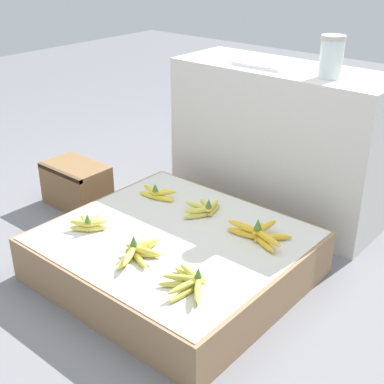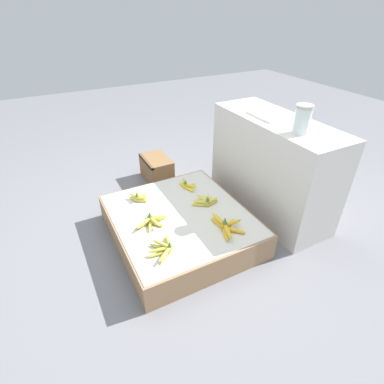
# 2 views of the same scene
# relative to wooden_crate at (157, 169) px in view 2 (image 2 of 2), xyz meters

# --- Properties ---
(ground_plane) EXTENTS (10.00, 10.00, 0.00)m
(ground_plane) POSITION_rel_wooden_crate_xyz_m (0.91, -0.17, -0.13)
(ground_plane) COLOR slate
(display_platform) EXTENTS (1.08, 0.99, 0.22)m
(display_platform) POSITION_rel_wooden_crate_xyz_m (0.91, -0.17, -0.02)
(display_platform) COLOR #997551
(display_platform) RESTS_ON ground_plane
(back_vendor_table) EXTENTS (1.18, 0.44, 0.82)m
(back_vendor_table) POSITION_rel_wooden_crate_xyz_m (0.90, 0.69, 0.28)
(back_vendor_table) COLOR beige
(back_vendor_table) RESTS_ON ground_plane
(wooden_crate) EXTENTS (0.37, 0.24, 0.25)m
(wooden_crate) POSITION_rel_wooden_crate_xyz_m (0.00, 0.00, 0.00)
(wooden_crate) COLOR olive
(wooden_crate) RESTS_ON ground_plane
(banana_bunch_front_left) EXTENTS (0.16, 0.16, 0.09)m
(banana_bunch_front_left) POSITION_rel_wooden_crate_xyz_m (0.59, -0.39, 0.12)
(banana_bunch_front_left) COLOR #DBCC4C
(banana_bunch_front_left) RESTS_ON display_platform
(banana_bunch_front_midleft) EXTENTS (0.16, 0.27, 0.10)m
(banana_bunch_front_midleft) POSITION_rel_wooden_crate_xyz_m (0.93, -0.41, 0.12)
(banana_bunch_front_midleft) COLOR #DBCC4C
(banana_bunch_front_midleft) RESTS_ON display_platform
(banana_bunch_front_midright) EXTENTS (0.24, 0.20, 0.09)m
(banana_bunch_front_midright) POSITION_rel_wooden_crate_xyz_m (1.23, -0.44, 0.12)
(banana_bunch_front_midright) COLOR gold
(banana_bunch_front_midright) RESTS_ON display_platform
(banana_bunch_middle_left) EXTENTS (0.21, 0.13, 0.09)m
(banana_bunch_middle_left) POSITION_rel_wooden_crate_xyz_m (0.60, 0.05, 0.12)
(banana_bunch_middle_left) COLOR yellow
(banana_bunch_middle_left) RESTS_ON display_platform
(banana_bunch_middle_midleft) EXTENTS (0.16, 0.23, 0.09)m
(banana_bunch_middle_midleft) POSITION_rel_wooden_crate_xyz_m (0.89, 0.07, 0.12)
(banana_bunch_middle_midleft) COLOR #DBCC4C
(banana_bunch_middle_midleft) RESTS_ON display_platform
(banana_bunch_middle_midright) EXTENTS (0.30, 0.20, 0.11)m
(banana_bunch_middle_midright) POSITION_rel_wooden_crate_xyz_m (1.23, 0.04, 0.12)
(banana_bunch_middle_midright) COLOR gold
(banana_bunch_middle_midright) RESTS_ON display_platform
(glass_jar) EXTENTS (0.11, 0.11, 0.20)m
(glass_jar) POSITION_rel_wooden_crate_xyz_m (1.19, 0.62, 0.79)
(glass_jar) COLOR silver
(glass_jar) RESTS_ON back_vendor_table
(foam_tray_white) EXTENTS (0.29, 0.19, 0.02)m
(foam_tray_white) POSITION_rel_wooden_crate_xyz_m (0.81, 0.65, 0.70)
(foam_tray_white) COLOR white
(foam_tray_white) RESTS_ON back_vendor_table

